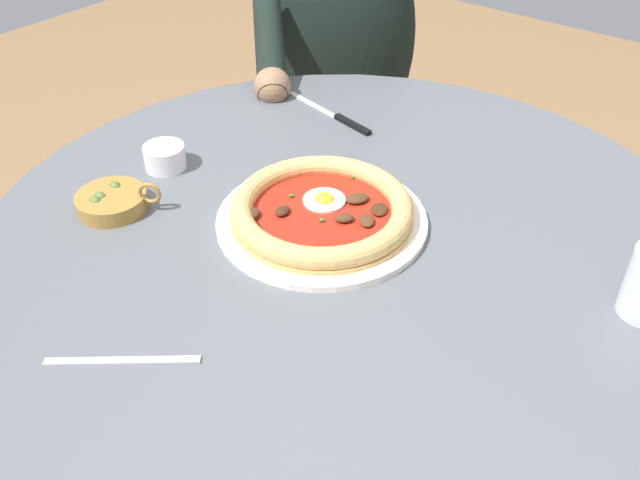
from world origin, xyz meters
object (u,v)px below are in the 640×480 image
(steak_knife, at_px, (340,118))
(diner_person, at_px, (334,126))
(pizza_on_plate, at_px, (322,212))
(ramekin_capers, at_px, (165,156))
(olive_pan, at_px, (112,201))
(dining_table, at_px, (345,302))
(cafe_chair_diner, at_px, (333,88))
(fork_utensil, at_px, (122,361))

(steak_knife, distance_m, diner_person, 0.46)
(pizza_on_plate, xyz_separation_m, ramekin_capers, (-0.28, -0.03, 0.00))
(steak_knife, xyz_separation_m, ramekin_capers, (-0.12, -0.30, 0.02))
(olive_pan, bearing_deg, steak_knife, 77.52)
(dining_table, xyz_separation_m, olive_pan, (-0.30, -0.17, 0.15))
(olive_pan, height_order, diner_person, diner_person)
(ramekin_capers, bearing_deg, cafe_chair_diner, 106.95)
(dining_table, relative_size, fork_utensil, 7.45)
(steak_knife, relative_size, ramekin_capers, 3.30)
(dining_table, distance_m, olive_pan, 0.37)
(steak_knife, relative_size, fork_utensil, 1.53)
(dining_table, relative_size, cafe_chair_diner, 1.13)
(dining_table, xyz_separation_m, fork_utensil, (-0.05, -0.35, 0.14))
(dining_table, distance_m, pizza_on_plate, 0.16)
(dining_table, xyz_separation_m, pizza_on_plate, (-0.04, -0.01, 0.15))
(fork_utensil, bearing_deg, steak_knife, 104.22)
(ramekin_capers, relative_size, diner_person, 0.05)
(pizza_on_plate, height_order, steak_knife, pizza_on_plate)
(steak_knife, xyz_separation_m, olive_pan, (-0.09, -0.42, 0.01))
(olive_pan, relative_size, cafe_chair_diner, 0.13)
(steak_knife, relative_size, diner_person, 0.18)
(steak_knife, height_order, diner_person, diner_person)
(pizza_on_plate, relative_size, olive_pan, 2.52)
(pizza_on_plate, distance_m, fork_utensil, 0.34)
(dining_table, relative_size, olive_pan, 8.83)
(ramekin_capers, xyz_separation_m, cafe_chair_diner, (-0.22, 0.73, -0.22))
(pizza_on_plate, distance_m, diner_person, 0.75)
(diner_person, bearing_deg, steak_knife, -51.52)
(diner_person, bearing_deg, dining_table, -51.36)
(dining_table, height_order, pizza_on_plate, pizza_on_plate)
(diner_person, bearing_deg, olive_pan, -77.91)
(dining_table, height_order, steak_knife, steak_knife)
(steak_knife, bearing_deg, fork_utensil, -75.78)
(olive_pan, height_order, cafe_chair_diner, cafe_chair_diner)
(dining_table, bearing_deg, pizza_on_plate, -166.03)
(dining_table, distance_m, steak_knife, 0.35)
(steak_knife, relative_size, cafe_chair_diner, 0.23)
(diner_person, bearing_deg, cafe_chair_diner, 127.88)
(dining_table, xyz_separation_m, ramekin_capers, (-0.32, -0.04, 0.16))
(fork_utensil, bearing_deg, pizza_on_plate, 87.89)
(dining_table, distance_m, ramekin_capers, 0.36)
(olive_pan, xyz_separation_m, fork_utensil, (0.24, -0.18, -0.01))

